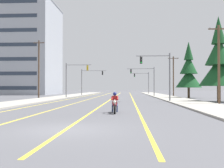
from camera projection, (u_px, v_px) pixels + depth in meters
name	position (u px, v px, depth m)	size (l,w,h in m)	color
ground_plane	(66.00, 129.00, 11.73)	(400.00, 400.00, 0.00)	#515156
lane_stripe_center	(115.00, 97.00, 56.65)	(0.16, 100.00, 0.01)	yellow
lane_stripe_left	(98.00, 97.00, 56.84)	(0.16, 100.00, 0.01)	yellow
lane_stripe_right	(131.00, 97.00, 56.47)	(0.16, 100.00, 0.01)	yellow
lane_stripe_far_left	(82.00, 97.00, 57.02)	(0.16, 100.00, 0.01)	yellow
sidewalk_kerb_right	(167.00, 97.00, 51.12)	(4.40, 110.00, 0.14)	#9E998E
sidewalk_kerb_left	(61.00, 97.00, 52.20)	(4.40, 110.00, 0.14)	#9E998E
motorcycle_with_rider	(115.00, 105.00, 19.52)	(0.70, 2.19, 1.46)	black
traffic_signal_near_right	(160.00, 70.00, 35.45)	(4.34, 0.37, 6.20)	slate
traffic_signal_near_left	(73.00, 75.00, 49.45)	(4.57, 0.37, 6.20)	slate
traffic_signal_mid_right	(146.00, 77.00, 58.99)	(5.82, 0.44, 6.20)	slate
traffic_signal_mid_left	(89.00, 78.00, 65.77)	(5.85, 0.64, 6.20)	slate
traffic_signal_far_right	(144.00, 80.00, 77.66)	(4.70, 0.44, 6.20)	slate
utility_pole_right_near	(219.00, 63.00, 29.47)	(2.16, 0.26, 8.40)	brown
utility_pole_left_near	(39.00, 68.00, 47.31)	(1.89, 0.26, 9.83)	#4C3828
utility_pole_right_far	(173.00, 75.00, 60.49)	(2.23, 0.26, 8.60)	#4C3828
conifer_tree_right_verge_near	(219.00, 62.00, 35.25)	(4.93, 4.93, 10.86)	#423023
conifer_tree_right_verge_far	(189.00, 72.00, 48.82)	(4.50, 4.50, 9.90)	#4C3828
apartment_building_far_left_block	(10.00, 49.00, 78.19)	(25.82, 18.69, 25.36)	#999EA8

